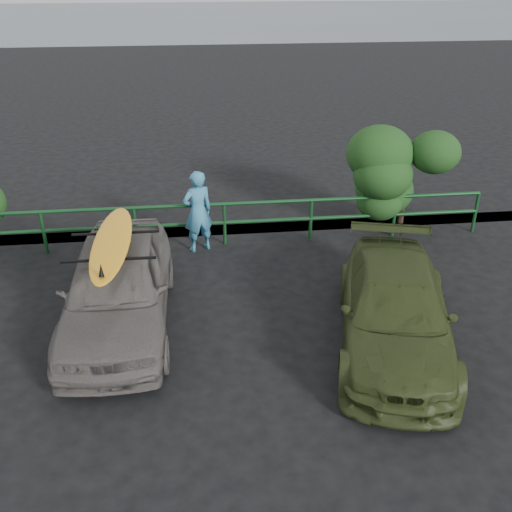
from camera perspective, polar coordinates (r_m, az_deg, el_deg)
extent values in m
plane|color=black|center=(9.03, -7.45, -13.27)|extent=(80.00, 80.00, 0.00)
plane|color=#536065|center=(67.11, -7.41, 22.32)|extent=(200.00, 200.00, 0.00)
imported|color=#615B57|center=(10.31, -13.67, -2.96)|extent=(1.86, 4.54, 1.54)
imported|color=#36421D|center=(9.85, 13.73, -5.30)|extent=(2.92, 4.80, 1.30)
imported|color=teal|center=(12.65, -5.84, 4.44)|extent=(0.80, 0.67, 1.87)
ellipsoid|color=#FFA71A|center=(9.91, -14.22, 1.36)|extent=(0.65, 3.00, 0.09)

